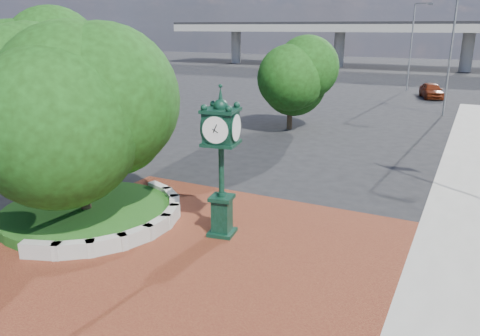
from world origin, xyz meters
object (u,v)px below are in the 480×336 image
object	(u,v)px
post_clock	(221,157)
street_lamp_far	(414,40)
street_lamp_near	(454,47)
parked_car	(431,90)

from	to	relation	value
post_clock	street_lamp_far	size ratio (longest dim) A/B	0.55
street_lamp_near	street_lamp_far	world-z (taller)	street_lamp_far
parked_car	street_lamp_far	size ratio (longest dim) A/B	0.48
post_clock	street_lamp_near	bearing A→B (deg)	79.52
street_lamp_far	post_clock	bearing A→B (deg)	-90.37
parked_car	street_lamp_near	xyz separation A→B (m)	(2.04, -9.48, 4.49)
street_lamp_near	street_lamp_far	bearing A→B (deg)	108.43
post_clock	street_lamp_far	bearing A→B (deg)	89.63
post_clock	parked_car	xyz separation A→B (m)	(3.04, 36.93, -2.00)
post_clock	parked_car	world-z (taller)	post_clock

